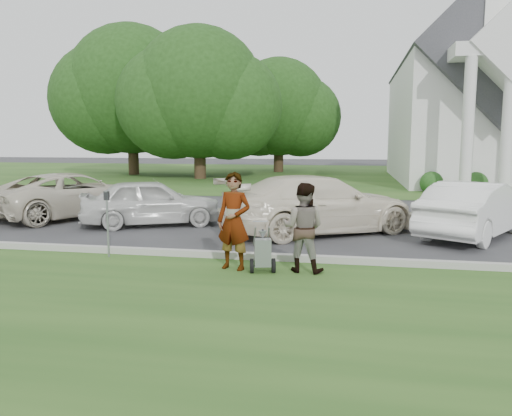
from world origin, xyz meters
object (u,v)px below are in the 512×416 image
(parking_meter_near, at_px, (107,216))
(car_a, at_px, (74,195))
(car_c, at_px, (319,204))
(striping_cart, at_px, (263,253))
(person_left, at_px, (234,222))
(person_right, at_px, (303,228))
(church, at_px, (478,82))
(tree_left, at_px, (199,99))
(car_d, at_px, (474,209))
(tree_back, at_px, (279,112))
(car_b, at_px, (152,202))
(tree_far, at_px, (131,96))

(parking_meter_near, height_order, car_a, car_a)
(car_c, bearing_deg, parking_meter_near, 98.73)
(car_c, bearing_deg, striping_cart, 137.08)
(person_left, distance_m, parking_meter_near, 2.85)
(person_right, bearing_deg, striping_cart, 25.36)
(church, height_order, striping_cart, church)
(parking_meter_near, bearing_deg, car_a, 126.78)
(tree_left, distance_m, parking_meter_near, 22.71)
(person_left, bearing_deg, person_right, 17.17)
(person_left, bearing_deg, car_d, 53.47)
(tree_back, height_order, car_b, tree_back)
(person_left, bearing_deg, tree_far, 131.97)
(person_left, height_order, car_a, person_left)
(car_a, xyz_separation_m, car_b, (3.11, -1.07, -0.04))
(church, relative_size, parking_meter_near, 17.00)
(car_c, bearing_deg, car_b, 53.07)
(car_d, bearing_deg, car_b, 30.00)
(person_right, height_order, parking_meter_near, person_right)
(tree_far, distance_m, tree_back, 11.22)
(church, relative_size, striping_cart, 24.43)
(car_b, bearing_deg, tree_left, -12.31)
(tree_back, bearing_deg, parking_meter_near, -88.52)
(car_a, xyz_separation_m, car_c, (7.96, -1.41, 0.05))
(car_c, distance_m, car_d, 3.93)
(tree_left, xyz_separation_m, car_c, (8.91, -18.11, -4.34))
(tree_far, xyz_separation_m, person_right, (14.88, -25.19, -4.86))
(tree_back, distance_m, person_left, 30.71)
(person_right, bearing_deg, church, -100.60)
(tree_back, xyz_separation_m, car_c, (4.91, -26.11, -3.96))
(church, xyz_separation_m, car_a, (-16.05, -17.83, -5.22))
(church, bearing_deg, car_c, -112.83)
(car_b, bearing_deg, parking_meter_near, 164.74)
(tree_back, relative_size, car_b, 2.41)
(church, distance_m, car_a, 24.55)
(tree_left, bearing_deg, person_left, -71.20)
(person_left, distance_m, car_b, 5.71)
(striping_cart, distance_m, car_b, 6.19)
(tree_left, distance_m, car_b, 18.76)
(tree_back, xyz_separation_m, car_a, (-3.04, -24.70, -4.01))
(tree_back, height_order, car_d, tree_back)
(church, height_order, parking_meter_near, church)
(tree_far, bearing_deg, tree_back, 26.56)
(car_d, bearing_deg, person_right, 78.16)
(person_right, bearing_deg, tree_left, -59.56)
(church, distance_m, car_d, 20.17)
(car_b, xyz_separation_m, car_c, (4.85, -0.34, 0.09))
(church, height_order, person_left, church)
(car_a, relative_size, car_b, 1.29)
(tree_back, height_order, car_a, tree_back)
(striping_cart, bearing_deg, tree_back, 83.97)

